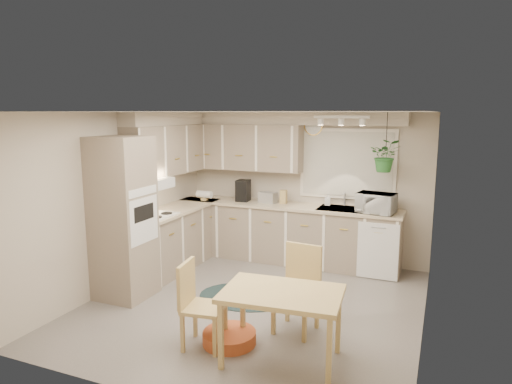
# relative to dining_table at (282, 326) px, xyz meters

# --- Properties ---
(floor) EXTENTS (4.20, 4.20, 0.00)m
(floor) POSITION_rel_dining_table_xyz_m (-0.75, 1.11, -0.36)
(floor) COLOR slate
(floor) RESTS_ON ground
(ceiling) EXTENTS (4.20, 4.20, 0.00)m
(ceiling) POSITION_rel_dining_table_xyz_m (-0.75, 1.11, 2.04)
(ceiling) COLOR white
(ceiling) RESTS_ON wall_back
(wall_back) EXTENTS (4.00, 0.04, 2.40)m
(wall_back) POSITION_rel_dining_table_xyz_m (-0.75, 3.21, 0.84)
(wall_back) COLOR #B1A593
(wall_back) RESTS_ON floor
(wall_front) EXTENTS (4.00, 0.04, 2.40)m
(wall_front) POSITION_rel_dining_table_xyz_m (-0.75, -0.99, 0.84)
(wall_front) COLOR #B1A593
(wall_front) RESTS_ON floor
(wall_left) EXTENTS (0.04, 4.20, 2.40)m
(wall_left) POSITION_rel_dining_table_xyz_m (-2.75, 1.11, 0.84)
(wall_left) COLOR #B1A593
(wall_left) RESTS_ON floor
(wall_right) EXTENTS (0.04, 4.20, 2.40)m
(wall_right) POSITION_rel_dining_table_xyz_m (1.25, 1.11, 0.84)
(wall_right) COLOR #B1A593
(wall_right) RESTS_ON floor
(base_cab_left) EXTENTS (0.60, 1.85, 0.90)m
(base_cab_left) POSITION_rel_dining_table_xyz_m (-2.45, 1.98, 0.09)
(base_cab_left) COLOR gray
(base_cab_left) RESTS_ON floor
(base_cab_back) EXTENTS (3.60, 0.60, 0.90)m
(base_cab_back) POSITION_rel_dining_table_xyz_m (-0.95, 2.91, 0.09)
(base_cab_back) COLOR gray
(base_cab_back) RESTS_ON floor
(counter_left) EXTENTS (0.64, 1.89, 0.04)m
(counter_left) POSITION_rel_dining_table_xyz_m (-2.44, 1.98, 0.56)
(counter_left) COLOR beige
(counter_left) RESTS_ON base_cab_left
(counter_back) EXTENTS (3.64, 0.64, 0.04)m
(counter_back) POSITION_rel_dining_table_xyz_m (-0.95, 2.90, 0.56)
(counter_back) COLOR beige
(counter_back) RESTS_ON base_cab_back
(oven_stack) EXTENTS (0.65, 0.65, 2.10)m
(oven_stack) POSITION_rel_dining_table_xyz_m (-2.43, 0.73, 0.69)
(oven_stack) COLOR gray
(oven_stack) RESTS_ON floor
(wall_oven_face) EXTENTS (0.02, 0.56, 0.58)m
(wall_oven_face) POSITION_rel_dining_table_xyz_m (-2.11, 0.73, 0.69)
(wall_oven_face) COLOR silver
(wall_oven_face) RESTS_ON oven_stack
(upper_cab_left) EXTENTS (0.35, 2.00, 0.75)m
(upper_cab_left) POSITION_rel_dining_table_xyz_m (-2.58, 2.11, 1.47)
(upper_cab_left) COLOR gray
(upper_cab_left) RESTS_ON wall_left
(upper_cab_back) EXTENTS (2.00, 0.35, 0.75)m
(upper_cab_back) POSITION_rel_dining_table_xyz_m (-1.75, 3.03, 1.47)
(upper_cab_back) COLOR gray
(upper_cab_back) RESTS_ON wall_back
(soffit_left) EXTENTS (0.30, 2.00, 0.20)m
(soffit_left) POSITION_rel_dining_table_xyz_m (-2.60, 2.11, 1.94)
(soffit_left) COLOR #B1A593
(soffit_left) RESTS_ON wall_left
(soffit_back) EXTENTS (3.60, 0.30, 0.20)m
(soffit_back) POSITION_rel_dining_table_xyz_m (-0.95, 3.06, 1.94)
(soffit_back) COLOR #B1A593
(soffit_back) RESTS_ON wall_back
(cooktop) EXTENTS (0.52, 0.58, 0.02)m
(cooktop) POSITION_rel_dining_table_xyz_m (-2.43, 1.41, 0.59)
(cooktop) COLOR silver
(cooktop) RESTS_ON counter_left
(range_hood) EXTENTS (0.40, 0.60, 0.14)m
(range_hood) POSITION_rel_dining_table_xyz_m (-2.45, 1.41, 1.04)
(range_hood) COLOR silver
(range_hood) RESTS_ON upper_cab_left
(window_blinds) EXTENTS (1.40, 0.02, 1.00)m
(window_blinds) POSITION_rel_dining_table_xyz_m (-0.05, 3.18, 1.24)
(window_blinds) COLOR silver
(window_blinds) RESTS_ON wall_back
(window_frame) EXTENTS (1.50, 0.02, 1.10)m
(window_frame) POSITION_rel_dining_table_xyz_m (-0.05, 3.19, 1.24)
(window_frame) COLOR silver
(window_frame) RESTS_ON wall_back
(sink) EXTENTS (0.70, 0.48, 0.10)m
(sink) POSITION_rel_dining_table_xyz_m (-0.05, 2.91, 0.54)
(sink) COLOR #9B9DA2
(sink) RESTS_ON counter_back
(dishwasher_front) EXTENTS (0.58, 0.02, 0.83)m
(dishwasher_front) POSITION_rel_dining_table_xyz_m (0.55, 2.60, 0.07)
(dishwasher_front) COLOR silver
(dishwasher_front) RESTS_ON base_cab_back
(track_light_bar) EXTENTS (0.80, 0.04, 0.04)m
(track_light_bar) POSITION_rel_dining_table_xyz_m (-0.05, 2.66, 1.97)
(track_light_bar) COLOR silver
(track_light_bar) RESTS_ON ceiling
(wall_clock) EXTENTS (0.30, 0.03, 0.30)m
(wall_clock) POSITION_rel_dining_table_xyz_m (-0.60, 3.18, 1.82)
(wall_clock) COLOR gold
(wall_clock) RESTS_ON wall_back
(dining_table) EXTENTS (1.19, 0.85, 0.71)m
(dining_table) POSITION_rel_dining_table_xyz_m (0.00, 0.00, 0.00)
(dining_table) COLOR tan
(dining_table) RESTS_ON floor
(chair_left) EXTENTS (0.48, 0.48, 0.90)m
(chair_left) POSITION_rel_dining_table_xyz_m (-0.83, -0.04, 0.09)
(chair_left) COLOR tan
(chair_left) RESTS_ON floor
(chair_back) EXTENTS (0.49, 0.49, 0.95)m
(chair_back) POSITION_rel_dining_table_xyz_m (-0.06, 0.63, 0.12)
(chair_back) COLOR tan
(chair_back) RESTS_ON floor
(braided_rug) EXTENTS (1.39, 1.12, 0.01)m
(braided_rug) POSITION_rel_dining_table_xyz_m (-0.94, 1.30, -0.35)
(braided_rug) COLOR black
(braided_rug) RESTS_ON floor
(pet_bed) EXTENTS (0.62, 0.62, 0.13)m
(pet_bed) POSITION_rel_dining_table_xyz_m (-0.61, 0.11, -0.29)
(pet_bed) COLOR #9F441F
(pet_bed) RESTS_ON floor
(microwave) EXTENTS (0.57, 0.38, 0.36)m
(microwave) POSITION_rel_dining_table_xyz_m (0.47, 2.81, 0.76)
(microwave) COLOR silver
(microwave) RESTS_ON counter_back
(soap_bottle) EXTENTS (0.12, 0.20, 0.09)m
(soap_bottle) POSITION_rel_dining_table_xyz_m (-0.31, 3.06, 0.63)
(soap_bottle) COLOR silver
(soap_bottle) RESTS_ON counter_back
(hanging_plant) EXTENTS (0.47, 0.51, 0.37)m
(hanging_plant) POSITION_rel_dining_table_xyz_m (0.57, 2.81, 1.38)
(hanging_plant) COLOR #286429
(hanging_plant) RESTS_ON ceiling
(coffee_maker) EXTENTS (0.22, 0.26, 0.35)m
(coffee_maker) POSITION_rel_dining_table_xyz_m (-1.71, 2.91, 0.76)
(coffee_maker) COLOR black
(coffee_maker) RESTS_ON counter_back
(toaster) EXTENTS (0.31, 0.21, 0.17)m
(toaster) POSITION_rel_dining_table_xyz_m (-1.28, 2.93, 0.67)
(toaster) COLOR #9B9DA2
(toaster) RESTS_ON counter_back
(knife_block) EXTENTS (0.10, 0.10, 0.22)m
(knife_block) POSITION_rel_dining_table_xyz_m (-1.01, 2.96, 0.69)
(knife_block) COLOR tan
(knife_block) RESTS_ON counter_back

